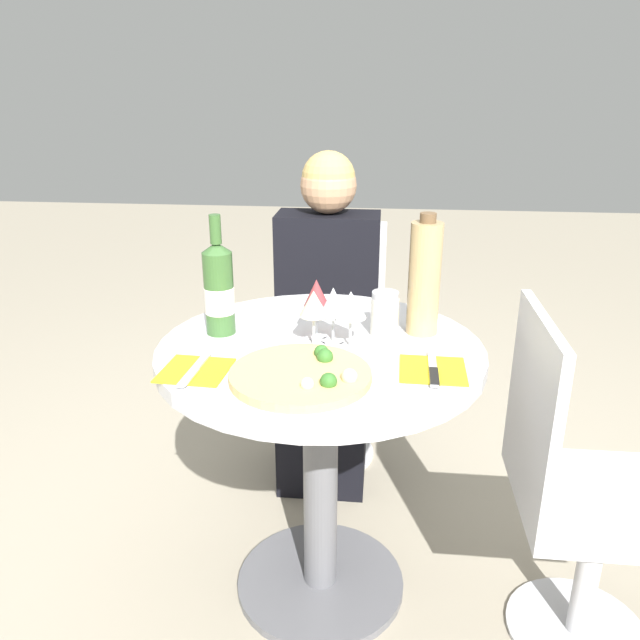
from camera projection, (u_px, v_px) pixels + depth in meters
The scene contains 15 objects.
ground_plane at pixel (320, 584), 1.83m from camera, with size 12.00×12.00×0.00m, color #9E937F.
dining_table at pixel (320, 414), 1.63m from camera, with size 0.82×0.82×0.76m.
chair_behind_diner at pixel (329, 347), 2.40m from camera, with size 0.41×0.41×0.89m.
seated_diner at pixel (326, 336), 2.24m from camera, with size 0.36×0.40×1.17m.
chair_empty_side at pixel (573, 496), 1.53m from camera, with size 0.41×0.41×0.89m.
pizza_large at pixel (303, 375), 1.38m from camera, with size 0.32×0.32×0.05m.
wine_bottle at pixel (219, 289), 1.60m from camera, with size 0.08×0.08×0.31m.
tall_carafe at pixel (424, 278), 1.59m from camera, with size 0.08×0.08×0.32m.
sugar_shaker at pixel (385, 314), 1.61m from camera, with size 0.07×0.07×0.12m.
wine_glass_center at pixel (333, 303), 1.55m from camera, with size 0.07×0.07×0.14m.
wine_glass_front_left at pixel (314, 305), 1.52m from camera, with size 0.07×0.07×0.14m.
wine_glass_back_left at pixel (316, 295), 1.58m from camera, with size 0.06×0.06×0.15m.
wine_glass_front_right at pixel (351, 306), 1.51m from camera, with size 0.08×0.08×0.15m.
place_setting_left at pixel (195, 370), 1.42m from camera, with size 0.16×0.19×0.01m.
place_setting_right at pixel (433, 370), 1.42m from camera, with size 0.15×0.19×0.01m.
Camera 1 is at (0.15, -1.43, 1.38)m, focal length 35.00 mm.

